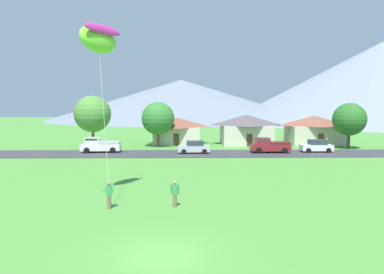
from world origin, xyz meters
TOP-DOWN VIEW (x-y plane):
  - ground_plane at (0.00, 0.00)m, footprint 400.00×400.00m
  - road_strip at (0.00, 31.69)m, footprint 160.00×7.46m
  - mountain_west_ridge at (76.94, 122.01)m, footprint 120.60×120.60m
  - mountain_far_west_ridge at (-1.13, 154.24)m, footprint 123.71×123.71m
  - house_leftmost at (22.29, 43.32)m, footprint 8.99×6.71m
  - house_left_center at (11.01, 43.59)m, footprint 8.59×7.67m
  - house_right_center at (-0.47, 44.50)m, footprint 8.07×7.63m
  - tree_near_left at (-13.28, 39.88)m, footprint 5.60×5.60m
  - tree_left_of_center at (25.14, 36.96)m, footprint 4.84×4.84m
  - tree_center at (-3.28, 40.17)m, footprint 5.11×5.11m
  - parked_car_white_west_end at (18.84, 32.85)m, footprint 4.21×2.09m
  - parked_car_silver_mid_west at (2.13, 31.91)m, footprint 4.27×2.21m
  - pickup_truck_white_west_side at (-10.57, 33.06)m, footprint 5.29×2.52m
  - pickup_truck_maroon_east_side at (12.27, 32.44)m, footprint 5.23×2.38m
  - kite_flyer_with_kite at (-4.53, 8.83)m, footprint 2.76×3.95m
  - watcher_person at (0.37, 7.09)m, footprint 0.56×0.24m

SIDE VIEW (x-z plane):
  - ground_plane at x=0.00m, z-range 0.00..0.00m
  - road_strip at x=0.00m, z-range 0.00..0.08m
  - parked_car_white_west_end at x=18.84m, z-range 0.03..1.71m
  - parked_car_silver_mid_west at x=2.13m, z-range 0.03..1.71m
  - watcher_person at x=0.37m, z-range 0.04..1.71m
  - pickup_truck_white_west_side at x=-10.57m, z-range 0.06..2.06m
  - pickup_truck_maroon_east_side at x=12.27m, z-range 0.06..2.06m
  - house_right_center at x=-0.47m, z-range 0.08..4.50m
  - house_leftmost at x=22.29m, z-range 0.09..4.85m
  - house_left_center at x=11.01m, z-range 0.09..5.01m
  - tree_left_of_center at x=25.14m, z-range 0.96..7.76m
  - tree_center at x=-3.28m, z-range 0.92..7.90m
  - tree_near_left at x=-13.28m, z-range 1.15..9.07m
  - mountain_far_west_ridge at x=-1.13m, z-range 0.00..19.07m
  - kite_flyer_with_kite at x=-4.53m, z-range 4.64..16.19m
  - mountain_west_ridge at x=76.94m, z-range 0.00..31.20m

